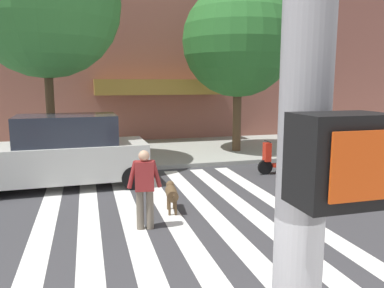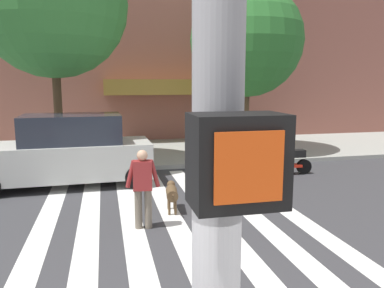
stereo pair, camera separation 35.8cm
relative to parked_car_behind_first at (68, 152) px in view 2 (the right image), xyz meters
The scene contains 9 objects.
ground_plane 4.72m from the parked_car_behind_first, 65.99° to the right, with size 160.00×160.00×0.00m, color #353538.
sidewalk_far 4.80m from the parked_car_behind_first, 66.53° to the left, with size 80.00×6.00×0.15m, color #96998F.
crosswalk_stripes 4.97m from the parked_car_behind_first, 59.92° to the right, with size 5.85×10.48×0.01m.
parked_car_behind_first is the anchor object (origin of this frame).
parked_scooter 6.82m from the parked_car_behind_first, ahead, with size 1.63×0.50×1.11m.
street_tree_nearest 5.03m from the parked_car_behind_first, 101.83° to the left, with size 4.86×4.86×7.80m.
street_tree_middle 8.27m from the parked_car_behind_first, 26.51° to the left, with size 4.48×4.48×6.70m.
pedestrian_dog_walker 4.21m from the parked_car_behind_first, 65.27° to the right, with size 0.71×0.29×1.64m.
dog_on_leash 3.89m from the parked_car_behind_first, 49.38° to the right, with size 0.33×0.99×0.65m.
Camera 2 is at (-0.83, -1.55, 2.98)m, focal length 35.51 mm.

